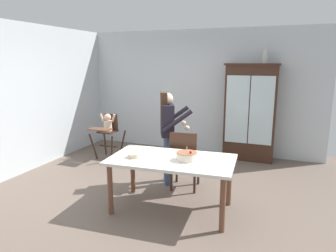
# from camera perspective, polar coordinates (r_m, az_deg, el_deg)

# --- Properties ---
(ground_plane) EXTENTS (6.24, 6.24, 0.00)m
(ground_plane) POSITION_cam_1_polar(r_m,az_deg,el_deg) (4.76, -2.99, -12.94)
(ground_plane) COLOR #66564C
(wall_back) EXTENTS (5.32, 0.06, 2.70)m
(wall_back) POSITION_cam_1_polar(r_m,az_deg,el_deg) (6.83, 5.98, 6.45)
(wall_back) COLOR silver
(wall_back) RESTS_ON ground_plane
(wall_left) EXTENTS (0.06, 5.32, 2.70)m
(wall_left) POSITION_cam_1_polar(r_m,az_deg,el_deg) (5.94, -27.04, 4.36)
(wall_left) COLOR silver
(wall_left) RESTS_ON ground_plane
(china_cabinet) EXTENTS (1.06, 0.48, 1.98)m
(china_cabinet) POSITION_cam_1_polar(r_m,az_deg,el_deg) (6.41, 15.24, 2.53)
(china_cabinet) COLOR #382116
(china_cabinet) RESTS_ON ground_plane
(ceramic_vase) EXTENTS (0.13, 0.13, 0.27)m
(ceramic_vase) POSITION_cam_1_polar(r_m,az_deg,el_deg) (6.31, 17.91, 12.29)
(ceramic_vase) COLOR #B2B7B2
(ceramic_vase) RESTS_ON china_cabinet
(high_chair_with_toddler) EXTENTS (0.58, 0.68, 0.95)m
(high_chair_with_toddler) POSITION_cam_1_polar(r_m,az_deg,el_deg) (6.46, -11.35, -0.31)
(high_chair_with_toddler) COLOR #382116
(high_chair_with_toddler) RESTS_ON ground_plane
(adult_person) EXTENTS (0.65, 0.64, 1.53)m
(adult_person) POSITION_cam_1_polar(r_m,az_deg,el_deg) (4.93, -0.06, -0.14)
(adult_person) COLOR #3D4C6B
(adult_person) RESTS_ON ground_plane
(dining_table) EXTENTS (1.72, 1.02, 0.74)m
(dining_table) POSITION_cam_1_polar(r_m,az_deg,el_deg) (4.11, 0.69, -7.28)
(dining_table) COLOR silver
(dining_table) RESTS_ON ground_plane
(birthday_cake) EXTENTS (0.28, 0.28, 0.19)m
(birthday_cake) POSITION_cam_1_polar(r_m,az_deg,el_deg) (4.00, 3.56, -5.70)
(birthday_cake) COLOR beige
(birthday_cake) RESTS_ON dining_table
(serving_bowl) EXTENTS (0.18, 0.18, 0.05)m
(serving_bowl) POSITION_cam_1_polar(r_m,az_deg,el_deg) (4.13, -6.44, -5.54)
(serving_bowl) COLOR #C6AD93
(serving_bowl) RESTS_ON dining_table
(dining_chair_far_side) EXTENTS (0.49, 0.49, 0.96)m
(dining_chair_far_side) POSITION_cam_1_polar(r_m,az_deg,el_deg) (4.75, 3.08, -5.79)
(dining_chair_far_side) COLOR #382116
(dining_chair_far_side) RESTS_ON ground_plane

